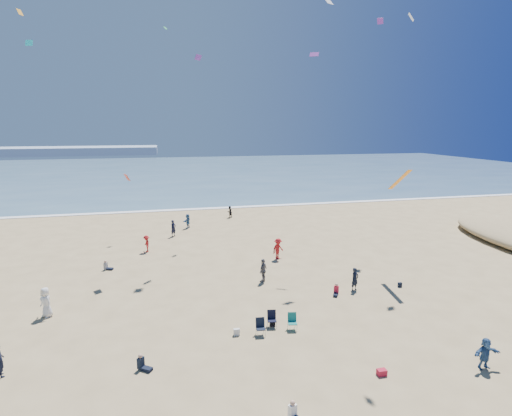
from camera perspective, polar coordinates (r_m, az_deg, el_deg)
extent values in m
cube|color=#476B84|center=(108.13, -11.63, 5.09)|extent=(220.00, 100.00, 0.06)
cube|color=white|center=(58.72, -10.16, -0.23)|extent=(220.00, 1.20, 0.08)
cube|color=#7A8EA8|center=(191.48, -30.75, 6.94)|extent=(110.00, 20.00, 3.20)
imported|color=slate|center=(31.37, 1.03, -8.90)|extent=(1.04, 1.14, 1.87)
imported|color=black|center=(52.94, -3.80, -0.54)|extent=(0.96, 0.92, 1.56)
imported|color=#315587|center=(24.11, 29.93, -17.55)|extent=(1.50, 0.49, 1.61)
imported|color=#AB1819|center=(39.99, -15.37, -4.94)|extent=(0.83, 1.16, 1.62)
imported|color=#A8181A|center=(36.60, 3.16, -5.83)|extent=(1.43, 1.25, 1.92)
imported|color=#366496|center=(48.14, -9.73, -1.84)|extent=(1.21, 1.61, 1.69)
imported|color=black|center=(44.76, -11.72, -2.86)|extent=(0.79, 0.78, 1.84)
imported|color=black|center=(30.73, 13.95, -9.84)|extent=(0.74, 0.62, 1.73)
imported|color=white|center=(29.24, -27.80, -11.81)|extent=(1.10, 1.12, 1.95)
cube|color=silver|center=(24.29, -2.79, -17.28)|extent=(0.35, 0.20, 0.40)
cube|color=black|center=(25.26, 2.38, -16.09)|extent=(0.30, 0.22, 0.38)
cube|color=#B91A32|center=(21.94, 17.52, -21.48)|extent=(0.45, 0.30, 0.30)
cube|color=black|center=(32.57, 19.86, -10.27)|extent=(0.28, 0.18, 0.34)
cube|color=red|center=(33.25, -17.94, 4.18)|extent=(0.58, 0.82, 0.54)
cube|color=white|center=(38.24, 21.27, 24.07)|extent=(0.64, 0.72, 0.61)
cube|color=#5D279B|center=(39.10, -8.26, 20.52)|extent=(0.73, 0.78, 0.46)
cube|color=#7F2295|center=(37.79, 8.32, 20.90)|extent=(0.85, 0.67, 0.38)
cube|color=#23CFDC|center=(37.43, -29.68, 19.82)|extent=(0.57, 0.25, 0.45)
cube|color=#59218F|center=(45.81, 17.33, 24.15)|extent=(0.77, 0.75, 0.50)
cube|color=silver|center=(38.58, 10.35, 27.03)|extent=(0.85, 0.74, 0.50)
cube|color=green|center=(52.42, -12.82, 23.78)|extent=(0.51, 0.54, 0.31)
cube|color=#FFA629|center=(43.05, -30.67, 22.93)|extent=(0.48, 0.58, 0.52)
cube|color=orange|center=(33.34, 19.85, 3.81)|extent=(0.35, 2.64, 1.87)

